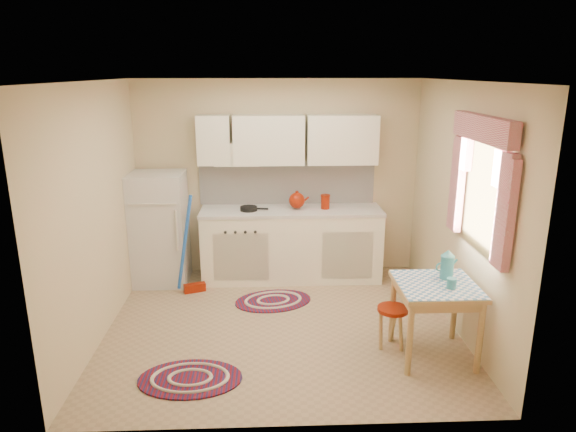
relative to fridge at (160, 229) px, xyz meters
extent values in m
plane|color=tan|center=(1.47, -1.25, -0.70)|extent=(3.60, 3.60, 0.00)
cube|color=silver|center=(1.47, -1.25, 1.80)|extent=(3.60, 3.20, 0.04)
cube|color=#CBB589|center=(1.47, 0.35, 0.55)|extent=(3.60, 0.04, 2.50)
cube|color=#CBB589|center=(1.47, -2.85, 0.55)|extent=(3.60, 0.04, 2.50)
cube|color=#CBB589|center=(-0.33, -1.25, 0.55)|extent=(0.04, 3.20, 2.50)
cube|color=#CBB589|center=(3.27, -1.25, 0.55)|extent=(0.04, 3.20, 2.50)
cube|color=white|center=(1.60, 0.34, 0.50)|extent=(2.25, 0.03, 0.55)
cube|color=white|center=(1.60, 0.19, 1.07)|extent=(2.25, 0.33, 0.60)
cube|color=white|center=(3.25, -1.80, 0.85)|extent=(0.04, 0.85, 0.95)
cube|color=silver|center=(0.00, 0.00, 0.00)|extent=(0.65, 0.60, 1.40)
cube|color=white|center=(1.64, 0.05, -0.26)|extent=(2.25, 0.60, 0.88)
cube|color=silver|center=(1.64, 0.05, 0.20)|extent=(2.27, 0.62, 0.04)
cylinder|color=black|center=(1.11, 0.00, 0.24)|extent=(0.25, 0.25, 0.05)
cylinder|color=maroon|center=(2.06, 0.05, 0.30)|extent=(0.11, 0.11, 0.16)
cube|color=tan|center=(2.87, -1.90, -0.34)|extent=(0.72, 0.72, 0.72)
cylinder|color=maroon|center=(2.52, -1.74, -0.49)|extent=(0.39, 0.39, 0.42)
cylinder|color=teal|center=(2.97, -2.00, 0.07)|extent=(0.10, 0.10, 0.10)
camera|label=1|loc=(1.34, -6.14, 1.89)|focal=32.00mm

